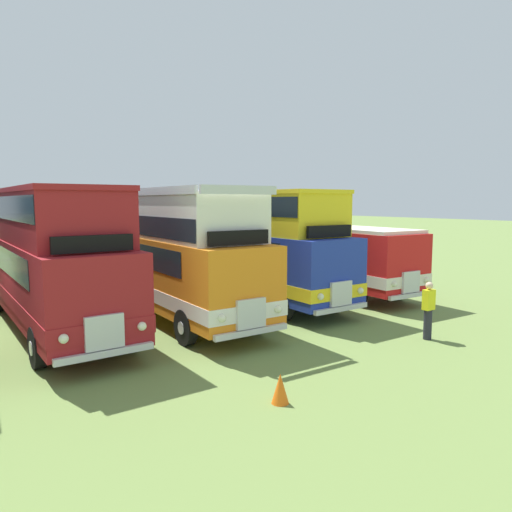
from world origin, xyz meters
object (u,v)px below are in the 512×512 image
bus_seventh_in_row (248,240)px  bus_fifth_in_row (48,252)px  cone_near_end (280,388)px  bus_eighth_in_row (317,251)px  bus_sixth_in_row (164,249)px  marshal_person (428,310)px

bus_seventh_in_row → bus_fifth_in_row: bearing=-179.1°
bus_seventh_in_row → cone_near_end: 10.72m
bus_seventh_in_row → bus_eighth_in_row: bus_seventh_in_row is taller
bus_fifth_in_row → bus_seventh_in_row: same height
bus_eighth_in_row → cone_near_end: bearing=-135.0°
bus_sixth_in_row → bus_eighth_in_row: bearing=3.1°
bus_sixth_in_row → bus_seventh_in_row: size_ratio=1.06×
bus_sixth_in_row → bus_eighth_in_row: bus_sixth_in_row is taller
marshal_person → cone_near_end: bearing=-170.4°
bus_seventh_in_row → bus_eighth_in_row: 3.99m
bus_sixth_in_row → cone_near_end: bearing=-98.8°
bus_fifth_in_row → marshal_person: size_ratio=6.35×
bus_fifth_in_row → bus_sixth_in_row: size_ratio=0.96×
bus_fifth_in_row → marshal_person: 12.00m
bus_sixth_in_row → cone_near_end: 9.11m
bus_sixth_in_row → bus_seventh_in_row: (3.92, 0.30, 0.11)m
bus_fifth_in_row → cone_near_end: (2.56, -8.95, -2.16)m
bus_eighth_in_row → marshal_person: bearing=-109.4°
bus_fifth_in_row → bus_sixth_in_row: 3.93m
bus_sixth_in_row → bus_eighth_in_row: (7.85, 0.42, -0.61)m
bus_fifth_in_row → bus_sixth_in_row: bus_sixth_in_row is taller
marshal_person → bus_seventh_in_row: bearing=97.6°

